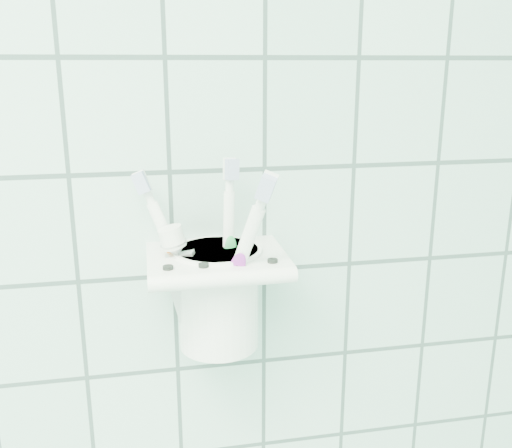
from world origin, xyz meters
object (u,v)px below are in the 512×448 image
Objects in this scene: toothbrush_pink at (211,252)px; toothbrush_orange at (209,247)px; toothpaste_tube at (202,275)px; cup at (218,294)px; toothbrush_blue at (226,251)px; holder_bracket at (216,262)px.

toothbrush_pink is 0.93× the size of toothbrush_orange.
toothbrush_pink is at bearing 50.12° from toothpaste_tube.
toothbrush_orange is at bearing -106.74° from toothbrush_pink.
toothpaste_tube is (-0.01, -0.01, -0.02)m from toothbrush_pink.
cup is at bearing 57.70° from toothbrush_orange.
toothbrush_blue reaches higher than toothpaste_tube.
toothbrush_pink is 0.02m from toothbrush_blue.
toothbrush_pink is (-0.01, 0.00, 0.01)m from holder_bracket.
toothbrush_orange reaches higher than toothbrush_blue.
toothbrush_blue is 0.02m from toothbrush_orange.
holder_bracket is at bearing -111.39° from cup.
toothbrush_pink is 0.02m from toothpaste_tube.
toothbrush_pink is at bearing -152.09° from cup.
toothbrush_orange is (-0.02, -0.00, 0.01)m from toothbrush_blue.
toothbrush_orange is at bearing 178.31° from toothbrush_blue.
toothpaste_tube is at bearing -179.62° from toothbrush_blue.
holder_bracket is 0.01m from toothbrush_blue.
toothbrush_blue is (0.02, 0.00, -0.00)m from toothbrush_pink.
toothbrush_blue is (0.01, 0.00, 0.01)m from holder_bracket.
toothbrush_orange is at bearing -163.24° from holder_bracket.
toothbrush_orange is 0.03m from toothpaste_tube.
toothbrush_pink reaches higher than toothpaste_tube.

